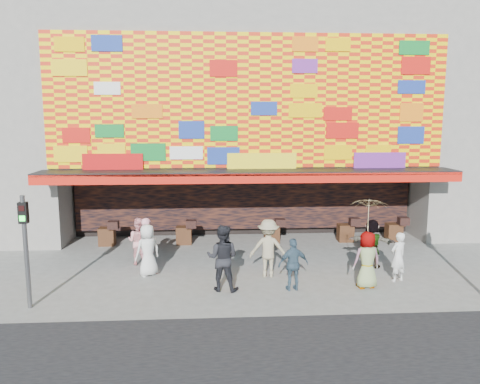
{
  "coord_description": "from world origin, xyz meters",
  "views": [
    {
      "loc": [
        -1.41,
        -13.51,
        4.93
      ],
      "look_at": [
        -0.44,
        2.0,
        2.48
      ],
      "focal_mm": 35.0,
      "sensor_mm": 36.0,
      "label": 1
    }
  ],
  "objects": [
    {
      "name": "ped_f",
      "position": [
        3.91,
        1.28,
        0.82
      ],
      "size": [
        1.59,
        1.03,
        1.64
      ],
      "primitive_type": "imported",
      "rotation": [
        0.0,
        0.0,
        2.75
      ],
      "color": "gray",
      "rests_on": "ground"
    },
    {
      "name": "ped_a",
      "position": [
        -3.42,
        0.88,
        0.83
      ],
      "size": [
        0.97,
        0.89,
        1.66
      ],
      "primitive_type": "imported",
      "rotation": [
        0.0,
        0.0,
        3.74
      ],
      "color": "silver",
      "rests_on": "ground"
    },
    {
      "name": "ground",
      "position": [
        0.0,
        0.0,
        0.0
      ],
      "size": [
        90.0,
        90.0,
        0.0
      ],
      "primitive_type": "plane",
      "color": "slate",
      "rests_on": "ground"
    },
    {
      "name": "parasol",
      "position": [
        3.12,
        -0.61,
        2.18
      ],
      "size": [
        1.27,
        1.29,
        1.91
      ],
      "color": "#D5BE86",
      "rests_on": "ground"
    },
    {
      "name": "ped_e",
      "position": [
        0.94,
        -0.66,
        0.77
      ],
      "size": [
        0.95,
        0.51,
        1.53
      ],
      "primitive_type": "imported",
      "rotation": [
        0.0,
        0.0,
        3.3
      ],
      "color": "#3A5366",
      "rests_on": "ground"
    },
    {
      "name": "ped_h",
      "position": [
        4.25,
        -0.11,
        0.76
      ],
      "size": [
        0.66,
        0.57,
        1.53
      ],
      "primitive_type": "imported",
      "rotation": [
        0.0,
        0.0,
        3.58
      ],
      "color": "silver",
      "rests_on": "ground"
    },
    {
      "name": "signal_left",
      "position": [
        -6.2,
        -1.5,
        1.86
      ],
      "size": [
        0.22,
        0.2,
        3.0
      ],
      "color": "#59595B",
      "rests_on": "ground"
    },
    {
      "name": "ped_g",
      "position": [
        3.12,
        -0.61,
        0.84
      ],
      "size": [
        0.89,
        0.65,
        1.68
      ],
      "primitive_type": "imported",
      "rotation": [
        0.0,
        0.0,
        3.28
      ],
      "color": "gray",
      "rests_on": "ground"
    },
    {
      "name": "ped_c",
      "position": [
        -1.1,
        -0.53,
        0.97
      ],
      "size": [
        1.09,
        0.94,
        1.93
      ],
      "primitive_type": "imported",
      "rotation": [
        0.0,
        0.0,
        2.89
      ],
      "color": "black",
      "rests_on": "ground"
    },
    {
      "name": "ped_d",
      "position": [
        0.36,
        0.58,
        0.91
      ],
      "size": [
        1.27,
        0.85,
        1.82
      ],
      "primitive_type": "imported",
      "rotation": [
        0.0,
        0.0,
        2.99
      ],
      "color": "gray",
      "rests_on": "ground"
    },
    {
      "name": "ped_b",
      "position": [
        -3.57,
        1.83,
        0.83
      ],
      "size": [
        0.73,
        0.67,
        1.66
      ],
      "primitive_type": "imported",
      "rotation": [
        0.0,
        0.0,
        2.54
      ],
      "color": "pink",
      "rests_on": "ground"
    },
    {
      "name": "ped_i",
      "position": [
        -3.88,
        2.07,
        0.81
      ],
      "size": [
        0.93,
        0.82,
        1.62
      ],
      "primitive_type": "imported",
      "rotation": [
        0.0,
        0.0,
        2.83
      ],
      "color": "pink",
      "rests_on": "ground"
    },
    {
      "name": "shop_building",
      "position": [
        0.0,
        8.18,
        5.23
      ],
      "size": [
        15.2,
        9.4,
        10.0
      ],
      "color": "gray",
      "rests_on": "ground"
    }
  ]
}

